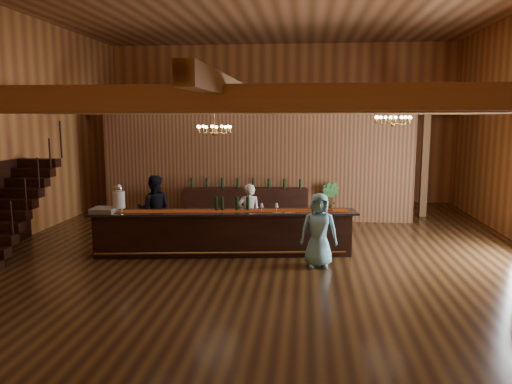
# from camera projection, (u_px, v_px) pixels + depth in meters

# --- Properties ---
(floor) EXTENTS (14.00, 14.00, 0.00)m
(floor) POSITION_uv_depth(u_px,v_px,m) (262.00, 251.00, 11.21)
(floor) COLOR #4F3317
(floor) RESTS_ON ground
(wall_back) EXTENTS (12.00, 0.10, 5.50)m
(wall_back) POSITION_uv_depth(u_px,v_px,m) (280.00, 124.00, 17.69)
(wall_back) COLOR #B97837
(wall_back) RESTS_ON floor
(wall_front) EXTENTS (12.00, 0.10, 5.50)m
(wall_front) POSITION_uv_depth(u_px,v_px,m) (184.00, 149.00, 3.92)
(wall_front) COLOR #B97837
(wall_front) RESTS_ON floor
(wall_left) EXTENTS (0.10, 14.00, 5.50)m
(wall_left) POSITION_uv_depth(u_px,v_px,m) (1.00, 128.00, 11.40)
(wall_left) COLOR #B97837
(wall_left) RESTS_ON floor
(beam_grid) EXTENTS (11.90, 13.90, 0.39)m
(beam_grid) POSITION_uv_depth(u_px,v_px,m) (264.00, 106.00, 11.23)
(beam_grid) COLOR #A76F43
(beam_grid) RESTS_ON wall_left
(support_posts) EXTENTS (9.20, 10.20, 3.20)m
(support_posts) POSITION_uv_depth(u_px,v_px,m) (260.00, 184.00, 10.48)
(support_posts) COLOR #A76F43
(support_posts) RESTS_ON floor
(partition_wall) EXTENTS (9.00, 0.18, 3.10)m
(partition_wall) POSITION_uv_depth(u_px,v_px,m) (256.00, 167.00, 14.48)
(partition_wall) COLOR brown
(partition_wall) RESTS_ON floor
(staircase) EXTENTS (1.00, 2.80, 2.00)m
(staircase) POSITION_uv_depth(u_px,v_px,m) (11.00, 209.00, 10.88)
(staircase) COLOR black
(staircase) RESTS_ON floor
(backroom_boxes) EXTENTS (4.10, 0.60, 1.10)m
(backroom_boxes) POSITION_uv_depth(u_px,v_px,m) (268.00, 192.00, 16.57)
(backroom_boxes) COLOR black
(backroom_boxes) RESTS_ON floor
(tasting_bar) EXTENTS (5.84, 1.47, 0.98)m
(tasting_bar) POSITION_uv_depth(u_px,v_px,m) (224.00, 233.00, 10.88)
(tasting_bar) COLOR black
(tasting_bar) RESTS_ON floor
(beverage_dispenser) EXTENTS (0.26, 0.26, 0.60)m
(beverage_dispenser) POSITION_uv_depth(u_px,v_px,m) (119.00, 198.00, 10.75)
(beverage_dispenser) COLOR silver
(beverage_dispenser) RESTS_ON tasting_bar
(glass_rack_tray) EXTENTS (0.50, 0.50, 0.10)m
(glass_rack_tray) POSITION_uv_depth(u_px,v_px,m) (104.00, 210.00, 10.68)
(glass_rack_tray) COLOR gray
(glass_rack_tray) RESTS_ON tasting_bar
(raffle_drum) EXTENTS (0.34, 0.24, 0.30)m
(raffle_drum) POSITION_uv_depth(u_px,v_px,m) (325.00, 203.00, 10.80)
(raffle_drum) COLOR brown
(raffle_drum) RESTS_ON tasting_bar
(bar_bottle_0) EXTENTS (0.07, 0.07, 0.30)m
(bar_bottle_0) POSITION_uv_depth(u_px,v_px,m) (216.00, 204.00, 10.89)
(bar_bottle_0) COLOR black
(bar_bottle_0) RESTS_ON tasting_bar
(bar_bottle_1) EXTENTS (0.07, 0.07, 0.30)m
(bar_bottle_1) POSITION_uv_depth(u_px,v_px,m) (222.00, 204.00, 10.90)
(bar_bottle_1) COLOR black
(bar_bottle_1) RESTS_ON tasting_bar
(bar_bottle_2) EXTENTS (0.07, 0.07, 0.30)m
(bar_bottle_2) POSITION_uv_depth(u_px,v_px,m) (237.00, 204.00, 10.90)
(bar_bottle_2) COLOR black
(bar_bottle_2) RESTS_ON tasting_bar
(bar_bottle_3) EXTENTS (0.07, 0.07, 0.30)m
(bar_bottle_3) POSITION_uv_depth(u_px,v_px,m) (248.00, 203.00, 10.91)
(bar_bottle_3) COLOR black
(bar_bottle_3) RESTS_ON tasting_bar
(backbar_shelf) EXTENTS (3.55, 1.13, 0.99)m
(backbar_shelf) POSITION_uv_depth(u_px,v_px,m) (245.00, 205.00, 14.25)
(backbar_shelf) COLOR black
(backbar_shelf) RESTS_ON floor
(chandelier_left) EXTENTS (0.80, 0.80, 0.65)m
(chandelier_left) POSITION_uv_depth(u_px,v_px,m) (214.00, 129.00, 11.70)
(chandelier_left) COLOR #A8823D
(chandelier_left) RESTS_ON beam_grid
(chandelier_right) EXTENTS (0.80, 0.80, 0.43)m
(chandelier_right) POSITION_uv_depth(u_px,v_px,m) (393.00, 120.00, 11.32)
(chandelier_right) COLOR #A8823D
(chandelier_right) RESTS_ON beam_grid
(bartender) EXTENTS (0.60, 0.46, 1.46)m
(bartender) POSITION_uv_depth(u_px,v_px,m) (249.00, 215.00, 11.66)
(bartender) COLOR white
(bartender) RESTS_ON floor
(staff_second) EXTENTS (0.90, 0.77, 1.63)m
(staff_second) POSITION_uv_depth(u_px,v_px,m) (154.00, 209.00, 11.85)
(staff_second) COLOR black
(staff_second) RESTS_ON floor
(guest) EXTENTS (0.75, 0.51, 1.50)m
(guest) POSITION_uv_depth(u_px,v_px,m) (319.00, 230.00, 9.97)
(guest) COLOR #7DCBE2
(guest) RESTS_ON floor
(floor_plant) EXTENTS (0.74, 0.64, 1.17)m
(floor_plant) POSITION_uv_depth(u_px,v_px,m) (327.00, 202.00, 14.26)
(floor_plant) COLOR #367634
(floor_plant) RESTS_ON floor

